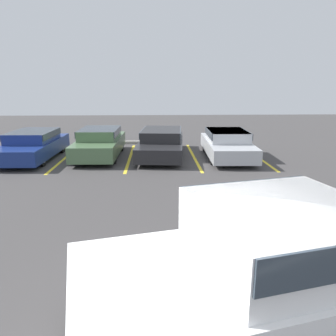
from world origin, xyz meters
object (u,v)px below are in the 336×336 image
Objects in this scene: parked_sedan_b at (100,142)px; parked_sedan_a at (33,144)px; pickup_truck at (300,272)px; parked_sedan_d at (227,143)px; wheel_stop_curb at (126,142)px; parked_sedan_c at (162,142)px.

parked_sedan_a is at bearing -82.08° from parked_sedan_b.
pickup_truck reaches higher than parked_sedan_d.
parked_sedan_b is (-4.13, 10.63, -0.24)m from pickup_truck.
parked_sedan_d is (1.35, 10.28, -0.26)m from pickup_truck.
wheel_stop_curb is at bearing 89.83° from pickup_truck.
parked_sedan_b is at bearing 97.93° from parked_sedan_a.
pickup_truck is at bearing -76.56° from wheel_stop_curb.
parked_sedan_c is at bearing -96.29° from parked_sedan_d.
parked_sedan_b is at bearing -105.44° from wheel_stop_curb.
parked_sedan_d is at bearing 86.76° from parked_sedan_c.
pickup_truck reaches higher than parked_sedan_a.
pickup_truck is 10.37m from parked_sedan_d.
wheel_stop_curb is (-3.28, 13.71, -0.82)m from pickup_truck.
pickup_truck is at bearing 12.71° from parked_sedan_c.
wheel_stop_curb is at bearing 134.74° from parked_sedan_a.
parked_sedan_c is at bearing 84.13° from pickup_truck.
parked_sedan_a is 0.92× the size of parked_sedan_c.
parked_sedan_c is at bearing 95.20° from parked_sedan_a.
parked_sedan_a is 1.03× the size of parked_sedan_b.
parked_sedan_a is 8.22m from parked_sedan_d.
parked_sedan_d is at bearing 68.88° from pickup_truck.
parked_sedan_b reaches higher than parked_sedan_c.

